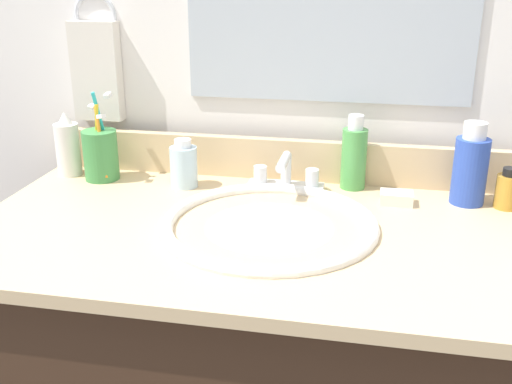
{
  "coord_description": "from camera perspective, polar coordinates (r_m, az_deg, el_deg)",
  "views": [
    {
      "loc": [
        0.2,
        -0.98,
        1.25
      ],
      "look_at": [
        0.01,
        0.0,
        0.87
      ],
      "focal_mm": 42.68,
      "sensor_mm": 36.0,
      "label": 1
    }
  ],
  "objects": [
    {
      "name": "towel_ring",
      "position": [
        1.45,
        -14.84,
        15.7
      ],
      "size": [
        0.1,
        0.01,
        0.1
      ],
      "primitive_type": "torus",
      "rotation": [
        1.57,
        0.0,
        0.0
      ],
      "color": "silver"
    },
    {
      "name": "bottle_toner_green",
      "position": [
        1.29,
        9.17,
        3.34
      ],
      "size": [
        0.05,
        0.05,
        0.16
      ],
      "color": "#4C9E4C",
      "rests_on": "countertop"
    },
    {
      "name": "bottle_oil_amber",
      "position": [
        1.27,
        22.54,
        0.15
      ],
      "size": [
        0.05,
        0.05,
        0.08
      ],
      "color": "gold",
      "rests_on": "countertop"
    },
    {
      "name": "backsplash",
      "position": [
        1.34,
        1.9,
        3.13
      ],
      "size": [
        1.03,
        0.02,
        0.09
      ],
      "primitive_type": "cube",
      "color": "#D1B284",
      "rests_on": "countertop"
    },
    {
      "name": "hand_towel",
      "position": [
        1.44,
        -14.71,
        10.89
      ],
      "size": [
        0.11,
        0.04,
        0.22
      ],
      "primitive_type": "cube",
      "color": "silver"
    },
    {
      "name": "soap_bar",
      "position": [
        1.24,
        13.02,
        -0.54
      ],
      "size": [
        0.06,
        0.04,
        0.02
      ],
      "primitive_type": "cube",
      "color": "white",
      "rests_on": "countertop"
    },
    {
      "name": "bottle_shampoo_blue",
      "position": [
        1.26,
        19.45,
        2.18
      ],
      "size": [
        0.07,
        0.07,
        0.16
      ],
      "color": "#2D4CB2",
      "rests_on": "countertop"
    },
    {
      "name": "bottle_gel_clear",
      "position": [
        1.3,
        -6.79,
        2.5
      ],
      "size": [
        0.06,
        0.06,
        0.1
      ],
      "color": "silver",
      "rests_on": "countertop"
    },
    {
      "name": "faucet",
      "position": [
        1.27,
        2.78,
        1.35
      ],
      "size": [
        0.16,
        0.1,
        0.08
      ],
      "color": "silver",
      "rests_on": "countertop"
    },
    {
      "name": "cup_green",
      "position": [
        1.38,
        -14.35,
        3.49
      ],
      "size": [
        0.08,
        0.08,
        0.2
      ],
      "color": "#3F8C47",
      "rests_on": "countertop"
    },
    {
      "name": "countertop",
      "position": [
        1.11,
        -0.49,
        -3.93
      ],
      "size": [
        1.03,
        0.58,
        0.02
      ],
      "primitive_type": "cube",
      "color": "#D1B284",
      "rests_on": "vanity_cabinet"
    },
    {
      "name": "sink_basin",
      "position": [
        1.12,
        1.24,
        -4.68
      ],
      "size": [
        0.4,
        0.4,
        0.11
      ],
      "color": "white",
      "rests_on": "countertop"
    },
    {
      "name": "bottle_lotion_white",
      "position": [
        1.42,
        -17.23,
        4.07
      ],
      "size": [
        0.05,
        0.05,
        0.14
      ],
      "color": "white",
      "rests_on": "countertop"
    },
    {
      "name": "back_wall",
      "position": [
        1.47,
        2.2,
        -3.59
      ],
      "size": [
        2.13,
        0.04,
        1.3
      ],
      "primitive_type": "cube",
      "color": "white",
      "rests_on": "ground_plane"
    }
  ]
}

